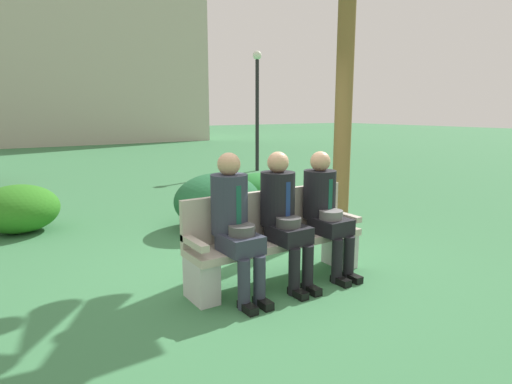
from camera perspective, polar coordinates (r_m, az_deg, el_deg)
ground_plane at (r=4.74m, az=0.75°, el=-10.34°), size 80.00×80.00×0.00m
park_bench at (r=4.41m, az=2.44°, el=-6.18°), size 1.89×0.44×0.90m
seated_man_left at (r=3.94m, az=-2.83°, el=-3.50°), size 0.34×0.72×1.33m
seated_man_middle at (r=4.23m, az=3.60°, el=-2.63°), size 0.34×0.72×1.31m
seated_man_right at (r=4.57m, az=9.04°, el=-1.92°), size 0.34×0.72×1.28m
shrub_near_bench at (r=6.95m, az=-28.62°, el=-1.94°), size 1.08×0.99×0.68m
shrub_mid_lawn at (r=6.36m, az=-5.05°, el=-1.14°), size 1.28×1.17×0.80m
shrub_far_lawn at (r=7.47m, az=0.20°, el=0.05°), size 1.02×0.94×0.64m
street_lamp at (r=12.29m, az=0.16°, el=12.24°), size 0.24×0.24×3.28m
building_backdrop at (r=27.19m, az=-22.62°, el=19.98°), size 12.62×8.31×12.86m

